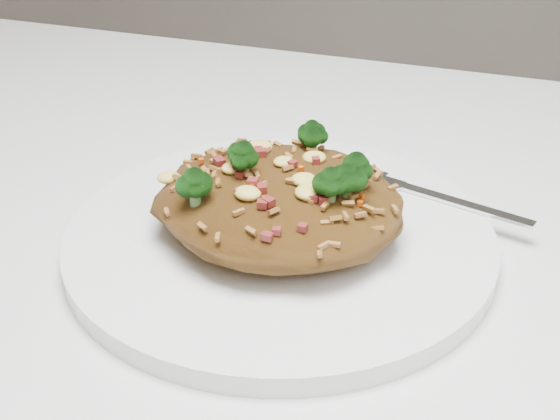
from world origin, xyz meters
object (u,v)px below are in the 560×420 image
(fork, at_px, (432,195))
(fried_rice, at_px, (281,192))
(plate, at_px, (280,239))
(dining_table, at_px, (175,357))

(fork, bearing_deg, fried_rice, -123.77)
(plate, bearing_deg, dining_table, -158.09)
(dining_table, xyz_separation_m, plate, (0.07, 0.03, 0.10))
(plate, distance_m, fork, 0.11)
(dining_table, bearing_deg, fork, 33.33)
(dining_table, xyz_separation_m, fried_rice, (0.07, 0.03, 0.13))
(dining_table, bearing_deg, plate, 21.91)
(plate, bearing_deg, fried_rice, -10.15)
(dining_table, bearing_deg, fried_rice, 21.68)
(plate, distance_m, fried_rice, 0.04)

